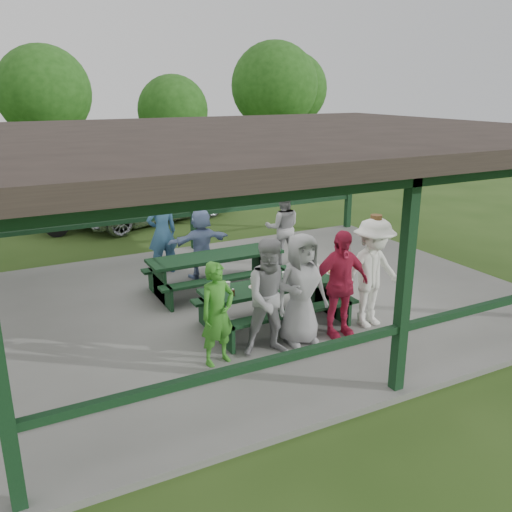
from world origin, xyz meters
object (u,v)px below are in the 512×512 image
contestant_grey_left (272,297)px  pickup_truck (152,197)px  picnic_table_near (274,299)px  spectator_grey (283,228)px  contestant_green (217,314)px  farm_trailer (80,208)px  contestant_red (340,284)px  picnic_table_far (216,267)px  spectator_blue (162,232)px  contestant_grey_mid (301,289)px  spectator_lblue (201,243)px  contestant_white_fedora (372,273)px

contestant_grey_left → pickup_truck: 9.89m
picnic_table_near → spectator_grey: size_ratio=1.52×
contestant_green → farm_trailer: size_ratio=0.45×
spectator_grey → contestant_red: bearing=96.5°
contestant_green → farm_trailer: bearing=79.6°
picnic_table_far → spectator_blue: bearing=112.0°
contestant_green → farm_trailer: contestant_green is taller
pickup_truck → contestant_green: bearing=151.7°
spectator_blue → pickup_truck: (1.40, 5.38, -0.29)m
contestant_grey_mid → contestant_red: 0.69m
contestant_grey_left → pickup_truck: contestant_grey_left is taller
contestant_grey_mid → spectator_grey: 4.13m
contestant_red → spectator_grey: contestant_red is taller
farm_trailer → picnic_table_far: bearing=-80.5°
contestant_grey_mid → spectator_blue: size_ratio=0.98×
picnic_table_near → contestant_green: (-1.41, -0.81, 0.32)m
spectator_lblue → farm_trailer: size_ratio=0.43×
contestant_red → contestant_white_fedora: bearing=10.4°
contestant_red → farm_trailer: contestant_red is taller
pickup_truck → picnic_table_near: bearing=159.6°
contestant_green → contestant_grey_mid: size_ratio=0.87×
contestant_red → farm_trailer: (-2.40, 9.73, -0.40)m
contestant_green → spectator_blue: size_ratio=0.86×
spectator_blue → spectator_grey: size_ratio=1.09×
farm_trailer → contestant_grey_mid: bearing=-82.3°
picnic_table_far → spectator_lblue: (0.04, 0.89, 0.28)m
contestant_grey_left → farm_trailer: bearing=110.7°
picnic_table_near → spectator_blue: 3.65m
contestant_red → farm_trailer: size_ratio=0.51×
spectator_grey → spectator_blue: bearing=10.4°
contestant_grey_mid → farm_trailer: size_ratio=0.52×
spectator_lblue → contestant_red: bearing=100.8°
spectator_grey → spectator_lblue: bearing=24.1°
spectator_lblue → farm_trailer: spectator_lblue is taller
pickup_truck → farm_trailer: (-2.23, -0.04, -0.12)m
contestant_green → pickup_truck: (1.97, 9.72, -0.16)m
contestant_grey_left → spectator_blue: (-0.29, 4.44, -0.00)m
contestant_grey_mid → contestant_red: contestant_grey_mid is taller
contestant_grey_left → contestant_red: size_ratio=1.02×
spectator_lblue → pickup_truck: 6.07m
picnic_table_far → contestant_green: size_ratio=1.73×
contestant_white_fedora → contestant_red: bearing=-178.0°
contestant_green → contestant_grey_left: bearing=-19.0°
spectator_grey → farm_trailer: spectator_grey is taller
farm_trailer → contestant_grey_left: bearing=-85.8°
contestant_grey_mid → spectator_grey: bearing=65.2°
picnic_table_far → contestant_red: (0.95, -2.86, 0.42)m
contestant_grey_mid → pickup_truck: (0.52, 9.69, -0.28)m
spectator_grey → contestant_green: bearing=71.9°
picnic_table_near → farm_trailer: (-1.67, 8.87, 0.03)m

